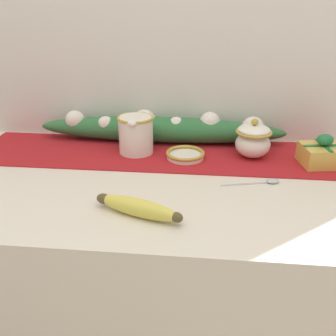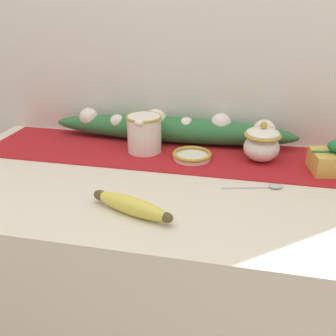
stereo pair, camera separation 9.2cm
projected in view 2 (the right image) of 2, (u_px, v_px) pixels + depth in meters
The scene contains 10 objects.
countertop at pixel (154, 309), 1.18m from camera, with size 1.20×0.64×0.93m, color beige.
back_wall at pixel (176, 54), 1.18m from camera, with size 2.00×0.04×2.40m, color silver.
table_runner at pixel (165, 153), 1.14m from camera, with size 1.11×0.28×0.00m, color #A8191E.
cream_pitcher at pixel (144, 132), 1.13m from camera, with size 0.11×0.13×0.12m.
sugar_bowl at pixel (262, 143), 1.06m from camera, with size 0.10×0.10×0.12m.
small_dish at pixel (192, 155), 1.09m from camera, with size 0.11×0.11×0.02m.
banana at pixel (131, 206), 0.81m from camera, with size 0.21×0.10×0.04m.
spoon at pixel (271, 186), 0.93m from camera, with size 0.15×0.05×0.01m.
gift_box at pixel (334, 161), 1.00m from camera, with size 0.13×0.11×0.09m.
poinsettia_garland at pixel (173, 128), 1.21m from camera, with size 0.80×0.10×0.10m.
Camera 2 is at (0.23, -0.86, 1.36)m, focal length 40.00 mm.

